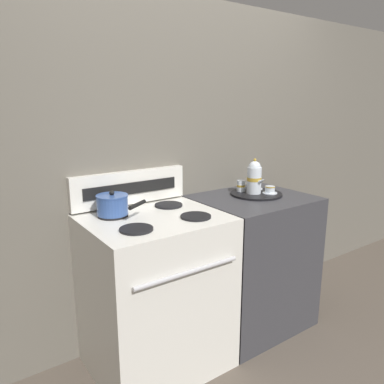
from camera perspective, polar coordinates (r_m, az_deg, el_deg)
ground_plane at (r=2.70m, az=2.29°, el=-21.50°), size 6.00×6.00×0.00m
wall_back at (r=2.53m, az=-2.19°, el=3.26°), size 6.00×0.05×2.20m
stove at (r=2.28m, az=-5.50°, el=-14.99°), size 0.76×0.66×0.94m
control_panel at (r=2.32m, az=-9.44°, el=0.69°), size 0.75×0.05×0.20m
side_counter at (r=2.70m, az=9.02°, el=-10.38°), size 0.75×0.63×0.93m
saucepan at (r=2.12m, az=-11.96°, el=-1.88°), size 0.24×0.27×0.14m
serving_tray at (r=2.61m, az=9.77°, el=-0.28°), size 0.35×0.35×0.01m
teapot at (r=2.57m, az=9.49°, el=2.23°), size 0.10×0.16×0.24m
teacup_left at (r=2.71m, az=9.66°, el=0.95°), size 0.10×0.10×0.05m
teacup_right at (r=2.60m, az=11.80°, el=0.33°), size 0.10×0.10×0.05m
creamer_jug at (r=2.63m, az=7.48°, el=0.97°), size 0.06×0.06×0.08m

